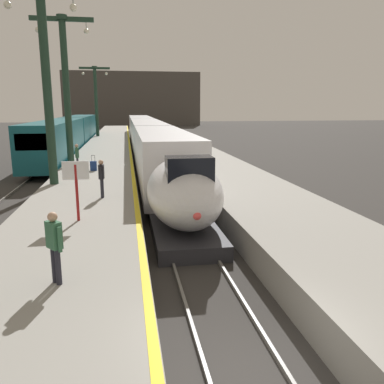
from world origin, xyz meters
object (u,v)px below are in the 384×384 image
(highspeed_train_main, at_px, (148,138))
(passenger_mid_platform, at_px, (54,242))
(station_column_distant, at_px, (96,95))
(passenger_near_edge, at_px, (77,155))
(station_column_mid, at_px, (46,70))
(regional_train_adjacent, at_px, (71,133))
(station_column_far, at_px, (66,78))
(passenger_far_waiting, at_px, (102,176))
(departure_info_board, at_px, (76,179))
(rolling_suitcase, at_px, (93,166))

(highspeed_train_main, height_order, passenger_mid_platform, highspeed_train_main)
(station_column_distant, bearing_deg, passenger_mid_platform, -87.41)
(station_column_distant, bearing_deg, passenger_near_edge, -88.60)
(station_column_mid, bearing_deg, regional_train_adjacent, 95.23)
(station_column_far, bearing_deg, passenger_far_waiting, -75.69)
(departure_info_board, bearing_deg, passenger_near_edge, 96.45)
(station_column_mid, distance_m, departure_info_board, 8.61)
(regional_train_adjacent, bearing_deg, passenger_far_waiting, -80.03)
(regional_train_adjacent, xyz_separation_m, rolling_suitcase, (3.91, -19.93, -0.77))
(station_column_distant, distance_m, passenger_far_waiting, 38.61)
(passenger_near_edge, relative_size, passenger_mid_platform, 1.00)
(station_column_distant, xyz_separation_m, rolling_suitcase, (1.71, -30.47, -5.22))
(passenger_far_waiting, xyz_separation_m, departure_info_board, (-0.64, -3.55, 0.52))
(regional_train_adjacent, relative_size, station_column_far, 3.77)
(regional_train_adjacent, relative_size, rolling_suitcase, 37.27)
(highspeed_train_main, xyz_separation_m, station_column_mid, (-5.90, -17.70, 4.83))
(regional_train_adjacent, distance_m, station_column_distant, 11.65)
(station_column_far, relative_size, station_column_distant, 1.06)
(station_column_distant, distance_m, departure_info_board, 42.05)
(station_column_distant, distance_m, passenger_near_edge, 30.77)
(regional_train_adjacent, relative_size, passenger_near_edge, 21.66)
(station_column_far, distance_m, passenger_far_waiting, 11.83)
(departure_info_board, bearing_deg, regional_train_adjacent, 97.70)
(passenger_near_edge, bearing_deg, rolling_suitcase, -3.10)
(passenger_mid_platform, xyz_separation_m, rolling_suitcase, (-0.42, 16.52, -0.69))
(rolling_suitcase, bearing_deg, station_column_distant, 93.21)
(rolling_suitcase, bearing_deg, highspeed_train_main, 72.85)
(passenger_near_edge, bearing_deg, station_column_far, 105.69)
(passenger_near_edge, xyz_separation_m, passenger_far_waiting, (1.93, -7.83, 0.00))
(station_column_mid, height_order, passenger_mid_platform, station_column_mid)
(highspeed_train_main, xyz_separation_m, passenger_mid_platform, (-3.77, -30.10, 0.08))
(regional_train_adjacent, height_order, departure_info_board, regional_train_adjacent)
(station_column_distant, bearing_deg, station_column_mid, -90.00)
(passenger_near_edge, bearing_deg, passenger_far_waiting, -76.16)
(station_column_distant, height_order, departure_info_board, station_column_distant)
(regional_train_adjacent, bearing_deg, passenger_mid_platform, -83.23)
(station_column_mid, relative_size, passenger_mid_platform, 5.68)
(station_column_far, height_order, station_column_distant, station_column_far)
(highspeed_train_main, distance_m, regional_train_adjacent, 10.29)
(passenger_mid_platform, bearing_deg, passenger_far_waiting, 86.43)
(rolling_suitcase, bearing_deg, station_column_far, 122.37)
(passenger_far_waiting, bearing_deg, passenger_mid_platform, -93.57)
(station_column_distant, bearing_deg, rolling_suitcase, -86.79)
(passenger_mid_platform, bearing_deg, regional_train_adjacent, 96.77)
(station_column_far, distance_m, departure_info_board, 14.81)
(station_column_mid, bearing_deg, passenger_near_edge, 79.91)
(passenger_mid_platform, height_order, rolling_suitcase, passenger_mid_platform)
(station_column_mid, height_order, passenger_near_edge, station_column_mid)
(passenger_far_waiting, distance_m, departure_info_board, 3.65)
(station_column_far, height_order, passenger_mid_platform, station_column_far)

